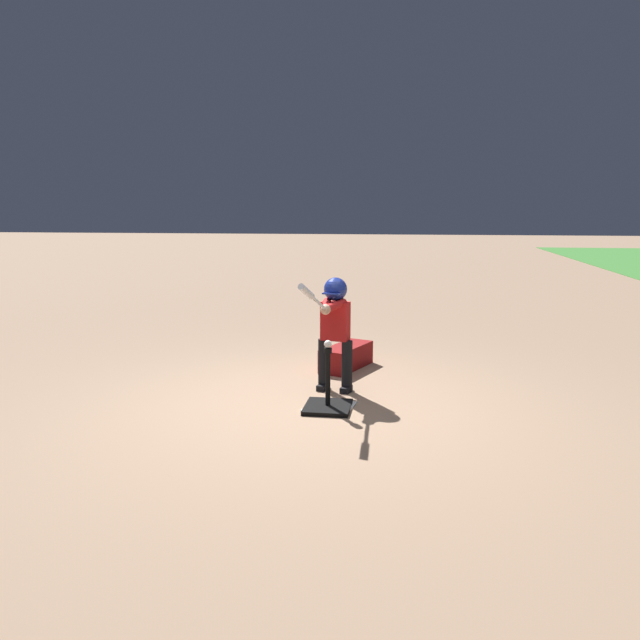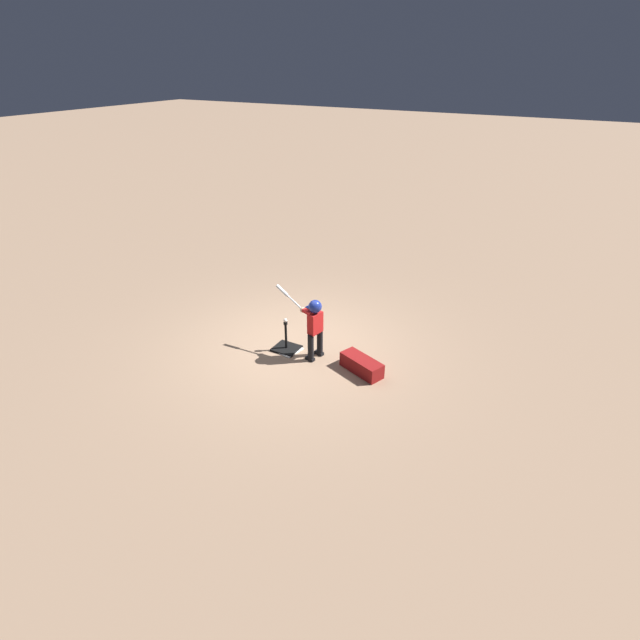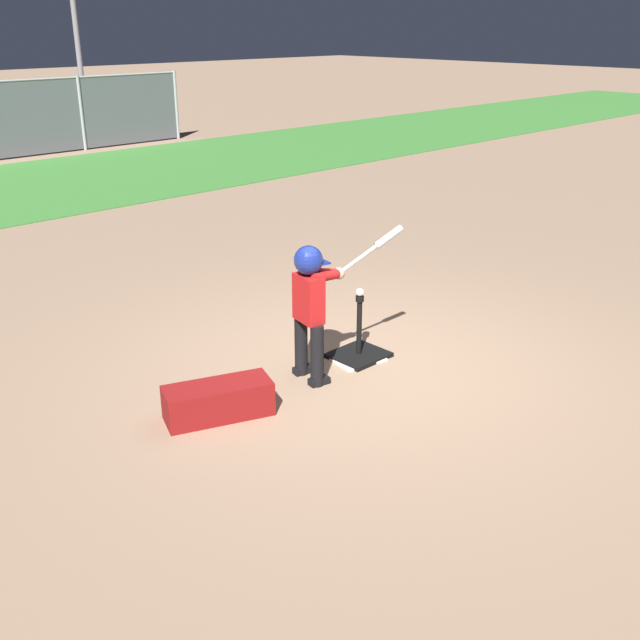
# 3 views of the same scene
# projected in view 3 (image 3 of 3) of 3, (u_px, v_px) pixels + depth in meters

# --- Properties ---
(ground_plane) EXTENTS (90.00, 90.00, 0.00)m
(ground_plane) POSITION_uv_depth(u_px,v_px,m) (371.00, 366.00, 6.78)
(ground_plane) COLOR #93755B
(home_plate) EXTENTS (0.51, 0.51, 0.02)m
(home_plate) POSITION_uv_depth(u_px,v_px,m) (355.00, 357.00, 6.94)
(home_plate) COLOR white
(home_plate) RESTS_ON ground_plane
(batting_tee) EXTENTS (0.49, 0.44, 0.60)m
(batting_tee) POSITION_uv_depth(u_px,v_px,m) (359.00, 350.00, 6.94)
(batting_tee) COLOR black
(batting_tee) RESTS_ON ground_plane
(batter_child) EXTENTS (1.08, 0.42, 1.25)m
(batter_child) POSITION_uv_depth(u_px,v_px,m) (312.00, 295.00, 6.27)
(batter_child) COLOR black
(batter_child) RESTS_ON ground_plane
(baseball) EXTENTS (0.07, 0.07, 0.07)m
(baseball) POSITION_uv_depth(u_px,v_px,m) (360.00, 292.00, 6.72)
(baseball) COLOR white
(baseball) RESTS_ON batting_tee
(equipment_bag) EXTENTS (0.90, 0.60, 0.28)m
(equipment_bag) POSITION_uv_depth(u_px,v_px,m) (218.00, 401.00, 5.87)
(equipment_bag) COLOR maroon
(equipment_bag) RESTS_ON ground_plane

